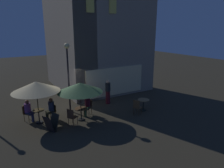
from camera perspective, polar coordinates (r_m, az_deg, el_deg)
ground_plane at (r=13.19m, az=-11.43°, el=-7.70°), size 60.00×60.00×0.00m
cafe_building at (r=16.53m, az=-6.78°, el=12.61°), size 6.96×7.92×8.69m
street_lamp_near_corner at (r=12.45m, az=-12.38°, el=5.41°), size 0.33×0.33×4.29m
menu_sandwich_board at (r=10.91m, az=-16.72°, el=-10.52°), size 0.81×0.77×0.88m
cafe_table_0 at (r=11.78m, az=-8.71°, el=-7.69°), size 0.71×0.71×0.72m
cafe_table_1 at (r=12.02m, az=-19.93°, el=-8.05°), size 0.61×0.61×0.77m
cafe_table_2 at (r=13.14m, az=8.85°, el=-5.17°), size 0.73×0.73×0.73m
patio_umbrella_0 at (r=11.30m, az=-9.01°, el=-0.96°), size 2.52×2.52×2.23m
patio_umbrella_1 at (r=11.51m, az=-20.65°, el=-0.70°), size 2.53×2.53×2.39m
cafe_chair_0 at (r=11.15m, az=-11.34°, el=-8.81°), size 0.58×0.58×0.98m
cafe_chair_1 at (r=12.48m, az=-6.69°, el=-6.08°), size 0.60×0.60×0.91m
cafe_chair_2 at (r=12.27m, az=-16.28°, el=-7.12°), size 0.44×0.44×0.88m
cafe_chair_3 at (r=12.54m, az=-22.91°, el=-7.16°), size 0.57×0.57×0.93m
cafe_chair_4 at (r=12.40m, az=7.07°, el=-6.20°), size 0.56×0.56×0.96m
patron_seated_0 at (r=12.31m, az=-7.03°, el=-5.67°), size 0.51×0.48×1.26m
patron_seated_1 at (r=12.15m, az=-16.93°, el=-6.40°), size 0.53×0.38×1.29m
patron_seated_2 at (r=12.39m, az=-22.50°, el=-6.59°), size 0.51×0.53×1.26m
patron_standing_3 at (r=14.05m, az=-1.18°, el=-2.25°), size 0.36×0.36×1.69m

